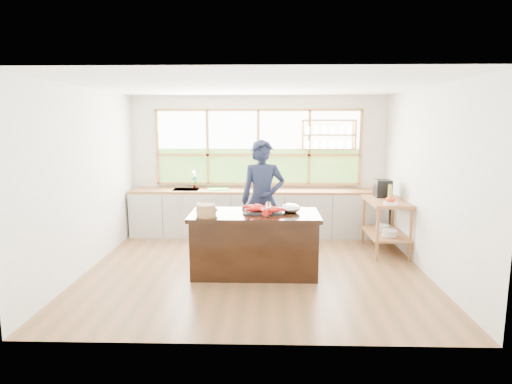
{
  "coord_description": "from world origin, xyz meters",
  "views": [
    {
      "loc": [
        0.18,
        -6.21,
        2.2
      ],
      "look_at": [
        0.01,
        0.15,
        1.15
      ],
      "focal_mm": 30.0,
      "sensor_mm": 36.0,
      "label": 1
    }
  ],
  "objects_px": {
    "cook": "(263,200)",
    "wicker_basket": "(206,211)",
    "island": "(255,243)",
    "espresso_machine": "(383,188)"
  },
  "relations": [
    {
      "from": "island",
      "to": "wicker_basket",
      "type": "distance_m",
      "value": 0.89
    },
    {
      "from": "cook",
      "to": "espresso_machine",
      "type": "bearing_deg",
      "value": 15.24
    },
    {
      "from": "espresso_machine",
      "to": "wicker_basket",
      "type": "bearing_deg",
      "value": -151.48
    },
    {
      "from": "cook",
      "to": "espresso_machine",
      "type": "height_order",
      "value": "cook"
    },
    {
      "from": "island",
      "to": "espresso_machine",
      "type": "xyz_separation_m",
      "value": [
        2.19,
        1.39,
        0.6
      ]
    },
    {
      "from": "espresso_machine",
      "to": "wicker_basket",
      "type": "distance_m",
      "value": 3.29
    },
    {
      "from": "cook",
      "to": "wicker_basket",
      "type": "distance_m",
      "value": 1.21
    },
    {
      "from": "espresso_machine",
      "to": "island",
      "type": "bearing_deg",
      "value": -149.15
    },
    {
      "from": "island",
      "to": "wicker_basket",
      "type": "height_order",
      "value": "wicker_basket"
    },
    {
      "from": "espresso_machine",
      "to": "wicker_basket",
      "type": "height_order",
      "value": "espresso_machine"
    }
  ]
}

